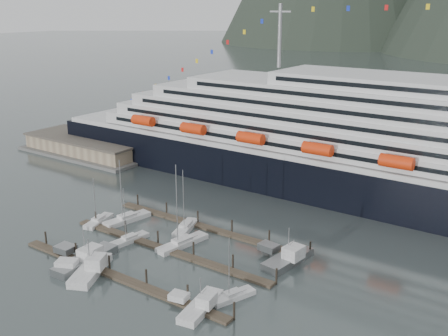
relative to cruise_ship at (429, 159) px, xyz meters
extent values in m
plane|color=#414C4C|center=(-30.03, -54.94, -12.04)|extent=(1600.00, 1600.00, 0.00)
cube|color=black|center=(-5.03, 0.06, -8.04)|extent=(210.00, 28.00, 12.00)
cube|color=silver|center=(-5.03, 0.06, -1.54)|extent=(205.80, 27.44, 1.50)
cube|color=silver|center=(-0.03, 0.06, 1.06)|extent=(185.00, 26.00, 3.20)
cube|color=black|center=(-0.03, -12.99, 1.22)|extent=(175.75, 0.20, 1.00)
cube|color=silver|center=(1.97, 0.06, 4.26)|extent=(180.00, 25.00, 3.20)
cube|color=black|center=(1.97, -12.49, 4.42)|extent=(171.00, 0.20, 1.00)
cube|color=black|center=(3.97, -11.99, 7.62)|extent=(163.40, 0.20, 1.00)
cylinder|color=gray|center=(-40.03, 0.06, 26.26)|extent=(1.00, 1.00, 16.00)
cylinder|color=#F1330C|center=(-75.03, -14.94, 2.46)|extent=(7.00, 2.80, 2.80)
cylinder|color=#F1330C|center=(-57.03, -14.94, 2.46)|extent=(7.00, 2.80, 2.80)
cylinder|color=#F1330C|center=(-39.03, -14.94, 2.46)|extent=(7.00, 2.80, 2.80)
cylinder|color=#F1330C|center=(-21.03, -14.94, 2.46)|extent=(7.00, 2.80, 2.80)
cylinder|color=#F1330C|center=(-3.03, -14.94, 2.46)|extent=(7.00, 2.80, 2.80)
cube|color=#595956|center=(-102.03, -12.94, -11.74)|extent=(46.00, 20.00, 1.20)
cube|color=gray|center=(-102.03, -12.94, -9.54)|extent=(42.00, 16.00, 5.00)
cube|color=#595147|center=(-102.03, -12.94, -6.84)|extent=(43.00, 17.00, 0.60)
cube|color=#41382A|center=(-35.03, -64.94, -11.79)|extent=(48.00, 2.00, 0.50)
cylinder|color=black|center=(-56.03, -63.84, -10.64)|extent=(0.36, 0.36, 3.20)
cylinder|color=black|center=(-47.03, -63.84, -10.64)|extent=(0.36, 0.36, 3.20)
cylinder|color=black|center=(-38.03, -63.84, -10.64)|extent=(0.36, 0.36, 3.20)
cylinder|color=black|center=(-29.03, -63.84, -10.64)|extent=(0.36, 0.36, 3.20)
cylinder|color=black|center=(-20.03, -63.84, -10.64)|extent=(0.36, 0.36, 3.20)
cylinder|color=black|center=(-11.03, -63.84, -10.64)|extent=(0.36, 0.36, 3.20)
cube|color=#41382A|center=(-35.03, -51.94, -11.79)|extent=(48.00, 2.00, 0.50)
cylinder|color=black|center=(-56.03, -50.84, -10.64)|extent=(0.36, 0.36, 3.20)
cylinder|color=black|center=(-47.03, -50.84, -10.64)|extent=(0.36, 0.36, 3.20)
cylinder|color=black|center=(-38.03, -50.84, -10.64)|extent=(0.36, 0.36, 3.20)
cylinder|color=black|center=(-29.03, -50.84, -10.64)|extent=(0.36, 0.36, 3.20)
cylinder|color=black|center=(-20.03, -50.84, -10.64)|extent=(0.36, 0.36, 3.20)
cylinder|color=black|center=(-11.03, -50.84, -10.64)|extent=(0.36, 0.36, 3.20)
cube|color=#41382A|center=(-35.03, -38.94, -11.79)|extent=(48.00, 2.00, 0.50)
cylinder|color=black|center=(-56.03, -37.84, -10.64)|extent=(0.36, 0.36, 3.20)
cylinder|color=black|center=(-47.03, -37.84, -10.64)|extent=(0.36, 0.36, 3.20)
cylinder|color=black|center=(-38.03, -37.84, -10.64)|extent=(0.36, 0.36, 3.20)
cylinder|color=black|center=(-29.03, -37.84, -10.64)|extent=(0.36, 0.36, 3.20)
cylinder|color=black|center=(-20.03, -37.84, -10.64)|extent=(0.36, 0.36, 3.20)
cylinder|color=black|center=(-11.03, -37.84, -10.64)|extent=(0.36, 0.36, 3.20)
cube|color=#BBBBBB|center=(-56.12, -50.06, -11.79)|extent=(4.44, 8.78, 1.31)
cube|color=#BBBBBB|center=(-56.12, -50.06, -10.96)|extent=(2.55, 3.32, 0.75)
cylinder|color=gray|center=(-55.91, -50.88, -6.33)|extent=(0.15, 0.15, 9.74)
cube|color=#BBBBBB|center=(-51.69, -45.78, -11.79)|extent=(4.80, 11.40, 1.55)
cube|color=#BBBBBB|center=(-51.69, -45.78, -10.77)|extent=(2.87, 4.21, 0.89)
cylinder|color=gray|center=(-51.89, -46.87, -4.34)|extent=(0.18, 0.18, 13.40)
cube|color=#BBBBBB|center=(-43.79, -52.98, -11.79)|extent=(3.54, 8.65, 1.24)
cube|color=#BBBBBB|center=(-43.79, -52.98, -11.02)|extent=(2.19, 3.17, 0.71)
cylinder|color=gray|center=(-43.92, -53.81, -5.83)|extent=(0.14, 0.14, 10.84)
cube|color=#BBBBBB|center=(-33.84, -48.32, -11.79)|extent=(4.67, 12.06, 1.50)
cube|color=#BBBBBB|center=(-33.84, -48.32, -10.81)|extent=(2.78, 4.41, 0.86)
cylinder|color=gray|center=(-34.03, -49.48, -3.00)|extent=(0.17, 0.17, 16.15)
cube|color=#BBBBBB|center=(-38.16, -41.90, -11.79)|extent=(5.24, 9.47, 1.42)
cube|color=#BBBBBB|center=(-38.16, -41.90, -10.88)|extent=(2.88, 3.64, 0.81)
cylinder|color=gray|center=(-37.89, -42.77, -4.76)|extent=(0.16, 0.16, 12.73)
cube|color=#BBBBBB|center=(-14.52, -58.98, -11.79)|extent=(4.88, 8.16, 1.22)
cube|color=#BBBBBB|center=(-14.52, -58.98, -11.03)|extent=(2.60, 3.19, 0.70)
cylinder|color=gray|center=(-14.79, -59.72, -6.13)|extent=(0.14, 0.14, 10.24)
cube|color=gray|center=(-43.81, -64.42, -11.69)|extent=(4.55, 13.78, 2.09)
cube|color=gray|center=(-48.96, -64.73, -10.37)|extent=(3.72, 3.19, 1.25)
cube|color=#BBBBBB|center=(-42.46, -64.34, -9.64)|extent=(3.16, 4.24, 2.30)
cube|color=black|center=(-42.46, -64.34, -8.80)|extent=(2.94, 3.96, 0.52)
cylinder|color=gray|center=(-43.81, -64.42, -7.86)|extent=(0.17, 0.17, 5.22)
cube|color=#BBBBBB|center=(-39.95, -66.63, -11.69)|extent=(8.42, 12.10, 2.11)
cube|color=#BBBBBB|center=(-43.92, -68.53, -10.35)|extent=(4.33, 3.85, 1.26)
cube|color=#BBBBBB|center=(-38.90, -66.13, -9.62)|extent=(4.16, 4.41, 2.32)
cube|color=black|center=(-38.90, -66.13, -8.77)|extent=(3.87, 4.11, 0.53)
cylinder|color=gray|center=(-39.95, -66.63, -7.82)|extent=(0.17, 0.17, 5.27)
cube|color=#BBBBBB|center=(-16.84, -64.56, -11.69)|extent=(4.80, 10.70, 1.72)
cube|color=#BBBBBB|center=(-20.70, -65.22, -10.66)|extent=(3.27, 2.73, 1.03)
cube|color=#BBBBBB|center=(-15.82, -64.39, -10.06)|extent=(2.90, 3.46, 1.89)
cube|color=black|center=(-15.82, -64.39, -9.37)|extent=(2.69, 3.23, 0.43)
cylinder|color=gray|center=(-16.84, -64.56, -8.60)|extent=(0.14, 0.14, 4.30)
cube|color=gray|center=(-13.16, -42.71, -11.69)|extent=(5.24, 12.19, 2.15)
cube|color=gray|center=(-17.62, -42.18, -10.32)|extent=(3.93, 3.01, 1.29)
cube|color=#BBBBBB|center=(-11.99, -42.85, -9.57)|extent=(3.41, 3.88, 2.36)
cube|color=black|center=(-11.99, -42.85, -8.71)|extent=(3.17, 3.62, 0.54)
cylinder|color=gray|center=(-13.16, -42.71, -7.74)|extent=(0.17, 0.17, 5.37)
camera|label=1|loc=(27.33, -121.49, 33.66)|focal=42.00mm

